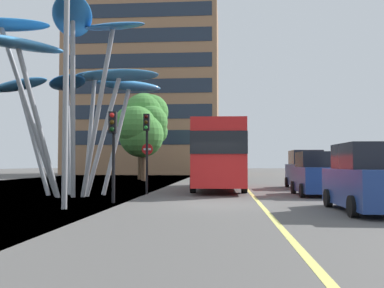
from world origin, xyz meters
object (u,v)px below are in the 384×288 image
object	(u,v)px
traffic_light_kerb_near	(113,137)
car_parked_far	(305,171)
traffic_light_kerb_far	(147,136)
no_entry_sign	(147,159)
car_parked_near	(368,180)
street_lamp	(78,37)
car_parked_mid	(317,175)
leaf_sculpture	(69,67)
red_bus	(218,153)

from	to	relation	value
traffic_light_kerb_near	car_parked_far	distance (m)	13.66
traffic_light_kerb_near	traffic_light_kerb_far	distance (m)	4.79
car_parked_far	no_entry_sign	size ratio (longest dim) A/B	1.58
car_parked_near	no_entry_sign	world-z (taller)	no_entry_sign
car_parked_near	street_lamp	size ratio (longest dim) A/B	0.51
car_parked_mid	car_parked_far	distance (m)	5.90
leaf_sculpture	traffic_light_kerb_far	bearing A→B (deg)	32.67
no_entry_sign	red_bus	bearing A→B (deg)	22.39
car_parked_near	street_lamp	world-z (taller)	street_lamp
street_lamp	no_entry_sign	distance (m)	10.12
traffic_light_kerb_far	no_entry_sign	xyz separation A→B (m)	(-0.40, 2.40, -1.09)
car_parked_mid	no_entry_sign	xyz separation A→B (m)	(-8.32, 2.77, 0.75)
traffic_light_kerb_far	street_lamp	bearing A→B (deg)	-98.20
street_lamp	car_parked_far	bearing A→B (deg)	52.59
car_parked_mid	no_entry_sign	distance (m)	8.80
traffic_light_kerb_near	car_parked_near	distance (m)	8.85
traffic_light_kerb_near	car_parked_far	xyz separation A→B (m)	(8.90, 10.27, -1.42)
street_lamp	traffic_light_kerb_far	bearing A→B (deg)	81.80
red_bus	traffic_light_kerb_far	size ratio (longest dim) A/B	2.83
car_parked_near	car_parked_far	world-z (taller)	car_parked_far
traffic_light_kerb_far	car_parked_far	size ratio (longest dim) A/B	0.96
leaf_sculpture	traffic_light_kerb_far	distance (m)	4.76
car_parked_far	street_lamp	distance (m)	16.29
red_bus	no_entry_sign	xyz separation A→B (m)	(-3.77, -1.55, -0.38)
red_bus	no_entry_sign	world-z (taller)	red_bus
car_parked_far	street_lamp	size ratio (longest dim) A/B	0.45
no_entry_sign	traffic_light_kerb_near	bearing A→B (deg)	-89.90
car_parked_near	street_lamp	distance (m)	10.14
traffic_light_kerb_far	car_parked_mid	xyz separation A→B (m)	(7.93, -0.37, -1.84)
car_parked_mid	street_lamp	size ratio (longest dim) A/B	0.44
leaf_sculpture	no_entry_sign	world-z (taller)	leaf_sculpture
leaf_sculpture	car_parked_mid	bearing A→B (deg)	8.45
car_parked_mid	street_lamp	distance (m)	12.00
car_parked_mid	no_entry_sign	world-z (taller)	no_entry_sign
traffic_light_kerb_near	street_lamp	distance (m)	3.83
street_lamp	no_entry_sign	xyz separation A→B (m)	(0.60, 9.33, -3.87)
red_bus	street_lamp	bearing A→B (deg)	-111.89
leaf_sculpture	car_parked_mid	world-z (taller)	leaf_sculpture
red_bus	car_parked_near	xyz separation A→B (m)	(4.67, -10.99, -1.10)
red_bus	car_parked_mid	bearing A→B (deg)	-43.51
red_bus	car_parked_near	world-z (taller)	red_bus
leaf_sculpture	street_lamp	size ratio (longest dim) A/B	0.99
leaf_sculpture	traffic_light_kerb_near	xyz separation A→B (m)	(2.75, -2.76, -3.29)
traffic_light_kerb_near	traffic_light_kerb_far	bearing A→B (deg)	85.39
car_parked_mid	car_parked_far	world-z (taller)	car_parked_far
red_bus	street_lamp	size ratio (longest dim) A/B	1.23
traffic_light_kerb_near	car_parked_mid	xyz separation A→B (m)	(8.31, 4.40, -1.52)
car_parked_far	no_entry_sign	distance (m)	9.46
leaf_sculpture	street_lamp	distance (m)	5.37
red_bus	car_parked_mid	distance (m)	6.38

